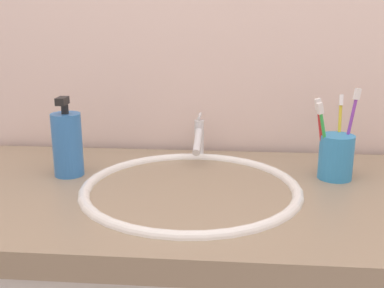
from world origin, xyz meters
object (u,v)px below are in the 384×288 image
Objects in this scene: faucet at (199,138)px; toothbrush_purple at (350,127)px; toothbrush_green at (324,135)px; toothbrush_yellow at (339,129)px; toothbrush_cup at (336,157)px; toothbrush_red at (321,132)px; soap_dispenser at (67,144)px.

toothbrush_purple reaches higher than faucet.
toothbrush_yellow reaches higher than toothbrush_green.
toothbrush_cup is at bearing -21.38° from faucet.
toothbrush_green is 0.01m from toothbrush_red.
faucet reaches higher than toothbrush_cup.
toothbrush_cup is 0.06m from toothbrush_green.
soap_dispenser reaches higher than toothbrush_green.
toothbrush_red reaches higher than toothbrush_green.
faucet is 1.43× the size of toothbrush_cup.
toothbrush_purple reaches higher than toothbrush_yellow.
toothbrush_red is at bearing -177.34° from toothbrush_cup.
toothbrush_green is (-0.03, -0.01, 0.05)m from toothbrush_cup.
faucet is at bearing 158.62° from toothbrush_cup.
soap_dispenser is (-0.56, -0.01, -0.03)m from toothbrush_green.
toothbrush_purple reaches higher than soap_dispenser.
toothbrush_purple is at bearing 3.86° from soap_dispenser.
faucet is 0.36m from toothbrush_purple.
soap_dispenser reaches higher than toothbrush_cup.
toothbrush_green is 0.06m from toothbrush_yellow.
soap_dispenser is at bearing -177.14° from toothbrush_red.
toothbrush_red is 0.56m from soap_dispenser.
toothbrush_green is at bearing -155.07° from toothbrush_purple.
faucet is 0.30m from toothbrush_red.
toothbrush_cup is 0.58× the size of toothbrush_green.
soap_dispenser is (-0.55, -0.03, -0.03)m from toothbrush_red.
faucet is 0.31m from toothbrush_green.
toothbrush_red is at bearing -24.27° from faucet.
soap_dispenser is at bearing -176.14° from toothbrush_purple.
faucet is 0.83× the size of toothbrush_green.
faucet is 0.33m from toothbrush_cup.
toothbrush_cup is 0.07m from toothbrush_yellow.
toothbrush_yellow reaches higher than faucet.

